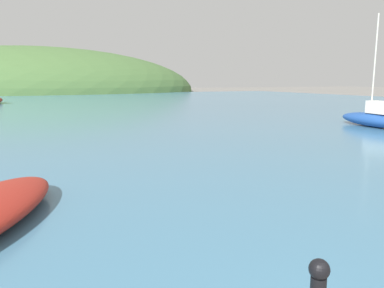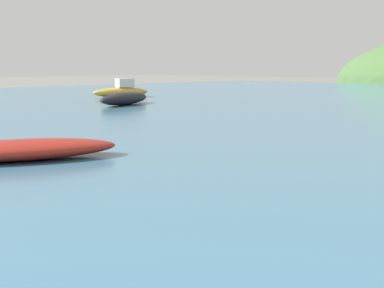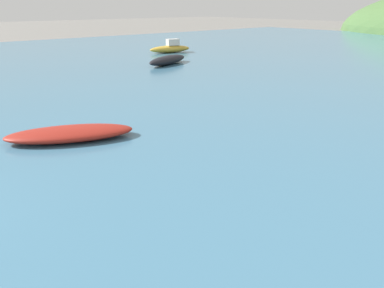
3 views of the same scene
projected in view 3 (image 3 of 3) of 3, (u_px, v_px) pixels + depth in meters
The scene contains 3 objects.
boat_far_left at pixel (168, 60), 27.20m from camera, with size 2.67×4.50×0.62m.
boat_white_sailboat at pixel (170, 48), 33.84m from camera, with size 1.93×4.03×1.19m.
boat_far_right at pixel (70, 133), 12.03m from camera, with size 3.00×4.22×0.41m.
Camera 3 is at (8.65, 1.57, 4.20)m, focal length 35.00 mm.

